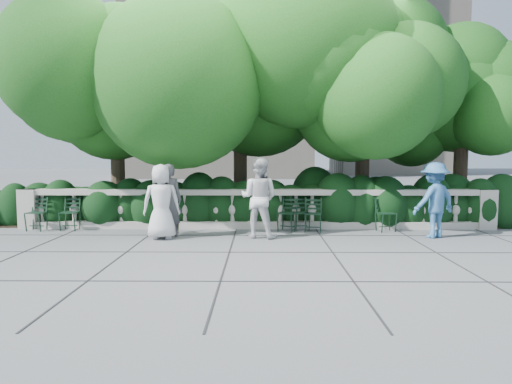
{
  "coord_description": "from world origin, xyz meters",
  "views": [
    {
      "loc": [
        0.1,
        -9.68,
        1.93
      ],
      "look_at": [
        0.0,
        1.0,
        1.0
      ],
      "focal_mm": 32.0,
      "sensor_mm": 36.0,
      "label": 1
    }
  ],
  "objects_px": {
    "chair_d": "(313,233)",
    "person_woman_grey": "(168,200)",
    "chair_b": "(68,231)",
    "chair_c": "(285,232)",
    "chair_f": "(302,232)",
    "person_older_blue": "(434,200)",
    "person_casual_man": "(259,198)",
    "chair_weathered": "(171,235)",
    "chair_e": "(389,232)",
    "person_businessman": "(161,202)",
    "chair_a": "(34,232)"
  },
  "relations": [
    {
      "from": "chair_b",
      "to": "chair_c",
      "type": "bearing_deg",
      "value": -0.18
    },
    {
      "from": "chair_weathered",
      "to": "chair_d",
      "type": "bearing_deg",
      "value": -29.16
    },
    {
      "from": "chair_c",
      "to": "chair_e",
      "type": "bearing_deg",
      "value": 25.05
    },
    {
      "from": "chair_weathered",
      "to": "person_casual_man",
      "type": "distance_m",
      "value": 2.26
    },
    {
      "from": "chair_c",
      "to": "person_older_blue",
      "type": "relative_size",
      "value": 0.49
    },
    {
      "from": "chair_e",
      "to": "person_casual_man",
      "type": "relative_size",
      "value": 0.46
    },
    {
      "from": "chair_b",
      "to": "chair_weathered",
      "type": "xyz_separation_m",
      "value": [
        2.64,
        -0.54,
        0.0
      ]
    },
    {
      "from": "person_businessman",
      "to": "person_woman_grey",
      "type": "relative_size",
      "value": 1.0
    },
    {
      "from": "person_woman_grey",
      "to": "chair_weathered",
      "type": "bearing_deg",
      "value": -108.56
    },
    {
      "from": "person_woman_grey",
      "to": "chair_c",
      "type": "bearing_deg",
      "value": -175.98
    },
    {
      "from": "chair_b",
      "to": "chair_e",
      "type": "xyz_separation_m",
      "value": [
        7.83,
        -0.08,
        0.0
      ]
    },
    {
      "from": "chair_c",
      "to": "person_casual_man",
      "type": "xyz_separation_m",
      "value": [
        -0.63,
        -0.7,
        0.91
      ]
    },
    {
      "from": "chair_d",
      "to": "person_woman_grey",
      "type": "xyz_separation_m",
      "value": [
        -3.36,
        -0.47,
        0.84
      ]
    },
    {
      "from": "chair_c",
      "to": "person_businessman",
      "type": "xyz_separation_m",
      "value": [
        -2.8,
        -0.9,
        0.84
      ]
    },
    {
      "from": "chair_a",
      "to": "chair_d",
      "type": "height_order",
      "value": "same"
    },
    {
      "from": "chair_b",
      "to": "chair_c",
      "type": "xyz_separation_m",
      "value": [
        5.32,
        -0.05,
        0.0
      ]
    },
    {
      "from": "chair_b",
      "to": "chair_c",
      "type": "distance_m",
      "value": 5.32
    },
    {
      "from": "chair_c",
      "to": "chair_d",
      "type": "distance_m",
      "value": 0.67
    },
    {
      "from": "chair_d",
      "to": "chair_f",
      "type": "relative_size",
      "value": 1.0
    },
    {
      "from": "chair_weathered",
      "to": "person_businessman",
      "type": "relative_size",
      "value": 0.5
    },
    {
      "from": "chair_e",
      "to": "chair_f",
      "type": "relative_size",
      "value": 1.0
    },
    {
      "from": "person_businessman",
      "to": "person_casual_man",
      "type": "height_order",
      "value": "person_casual_man"
    },
    {
      "from": "chair_b",
      "to": "chair_f",
      "type": "height_order",
      "value": "same"
    },
    {
      "from": "chair_d",
      "to": "person_casual_man",
      "type": "bearing_deg",
      "value": -147.18
    },
    {
      "from": "chair_b",
      "to": "chair_f",
      "type": "distance_m",
      "value": 5.74
    },
    {
      "from": "chair_weathered",
      "to": "person_older_blue",
      "type": "xyz_separation_m",
      "value": [
        6.01,
        -0.2,
        0.86
      ]
    },
    {
      "from": "person_businessman",
      "to": "chair_d",
      "type": "bearing_deg",
      "value": -177.12
    },
    {
      "from": "chair_a",
      "to": "person_businessman",
      "type": "distance_m",
      "value": 3.56
    },
    {
      "from": "chair_a",
      "to": "chair_weathered",
      "type": "relative_size",
      "value": 1.0
    },
    {
      "from": "chair_e",
      "to": "person_businessman",
      "type": "relative_size",
      "value": 0.5
    },
    {
      "from": "person_older_blue",
      "to": "chair_c",
      "type": "bearing_deg",
      "value": -36.09
    },
    {
      "from": "person_casual_man",
      "to": "chair_b",
      "type": "bearing_deg",
      "value": 9.12
    },
    {
      "from": "chair_b",
      "to": "person_businessman",
      "type": "height_order",
      "value": "person_businessman"
    },
    {
      "from": "chair_weathered",
      "to": "person_older_blue",
      "type": "distance_m",
      "value": 6.08
    },
    {
      "from": "chair_b",
      "to": "person_older_blue",
      "type": "bearing_deg",
      "value": -4.5
    },
    {
      "from": "chair_weathered",
      "to": "person_businessman",
      "type": "height_order",
      "value": "person_businessman"
    },
    {
      "from": "chair_f",
      "to": "person_woman_grey",
      "type": "xyz_separation_m",
      "value": [
        -3.12,
        -0.66,
        0.84
      ]
    },
    {
      "from": "chair_a",
      "to": "chair_e",
      "type": "height_order",
      "value": "same"
    },
    {
      "from": "person_woman_grey",
      "to": "chair_f",
      "type": "bearing_deg",
      "value": -176.59
    },
    {
      "from": "person_casual_man",
      "to": "person_older_blue",
      "type": "height_order",
      "value": "person_casual_man"
    },
    {
      "from": "person_woman_grey",
      "to": "chair_d",
      "type": "bearing_deg",
      "value": 179.48
    },
    {
      "from": "chair_f",
      "to": "person_woman_grey",
      "type": "height_order",
      "value": "person_woman_grey"
    },
    {
      "from": "chair_a",
      "to": "chair_c",
      "type": "height_order",
      "value": "same"
    },
    {
      "from": "chair_weathered",
      "to": "chair_f",
      "type": "bearing_deg",
      "value": -25.3
    },
    {
      "from": "person_casual_man",
      "to": "chair_d",
      "type": "bearing_deg",
      "value": -137.81
    },
    {
      "from": "chair_c",
      "to": "chair_f",
      "type": "height_order",
      "value": "same"
    },
    {
      "from": "person_older_blue",
      "to": "chair_b",
      "type": "bearing_deg",
      "value": -29.32
    },
    {
      "from": "chair_b",
      "to": "person_casual_man",
      "type": "relative_size",
      "value": 0.46
    },
    {
      "from": "chair_f",
      "to": "chair_weathered",
      "type": "relative_size",
      "value": 1.0
    },
    {
      "from": "chair_b",
      "to": "chair_f",
      "type": "relative_size",
      "value": 1.0
    }
  ]
}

